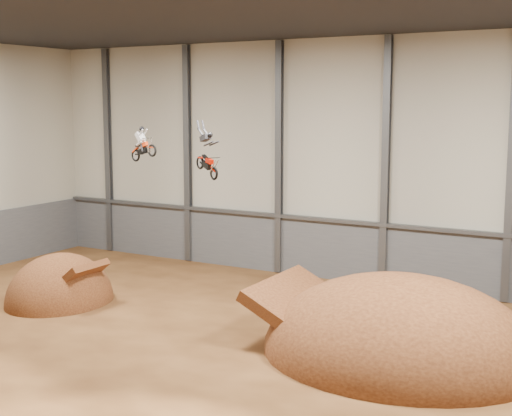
{
  "coord_description": "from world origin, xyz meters",
  "views": [
    {
      "loc": [
        16.47,
        -22.99,
        10.31
      ],
      "look_at": [
        1.19,
        4.0,
        5.73
      ],
      "focal_mm": 50.0,
      "sensor_mm": 36.0,
      "label": 1
    }
  ],
  "objects_px": {
    "takeoff_ramp": "(60,302)",
    "fmx_rider_a": "(144,141)",
    "landing_ramp": "(399,355)",
    "fmx_rider_b": "(206,150)"
  },
  "relations": [
    {
      "from": "landing_ramp",
      "to": "fmx_rider_a",
      "type": "height_order",
      "value": "fmx_rider_a"
    },
    {
      "from": "takeoff_ramp",
      "to": "fmx_rider_b",
      "type": "bearing_deg",
      "value": -5.66
    },
    {
      "from": "takeoff_ramp",
      "to": "fmx_rider_b",
      "type": "distance_m",
      "value": 12.95
    },
    {
      "from": "takeoff_ramp",
      "to": "fmx_rider_a",
      "type": "bearing_deg",
      "value": 10.07
    },
    {
      "from": "takeoff_ramp",
      "to": "fmx_rider_a",
      "type": "relative_size",
      "value": 3.15
    },
    {
      "from": "fmx_rider_b",
      "to": "landing_ramp",
      "type": "bearing_deg",
      "value": 41.22
    },
    {
      "from": "takeoff_ramp",
      "to": "fmx_rider_a",
      "type": "height_order",
      "value": "fmx_rider_a"
    },
    {
      "from": "fmx_rider_a",
      "to": "fmx_rider_b",
      "type": "distance_m",
      "value": 5.14
    },
    {
      "from": "fmx_rider_b",
      "to": "takeoff_ramp",
      "type": "bearing_deg",
      "value": -158.66
    },
    {
      "from": "fmx_rider_a",
      "to": "fmx_rider_b",
      "type": "bearing_deg",
      "value": -8.55
    }
  ]
}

